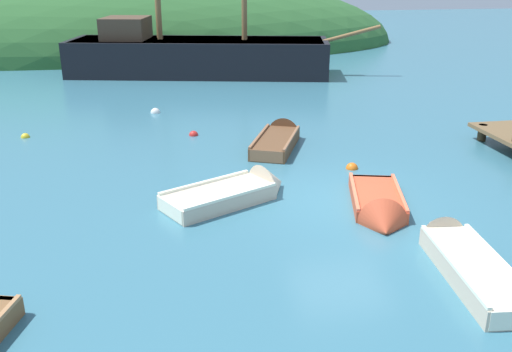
{
  "coord_description": "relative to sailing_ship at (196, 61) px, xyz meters",
  "views": [
    {
      "loc": [
        -4.32,
        -12.15,
        5.41
      ],
      "look_at": [
        -1.91,
        1.56,
        0.21
      ],
      "focal_mm": 39.5,
      "sensor_mm": 36.0,
      "label": 1
    }
  ],
  "objects": [
    {
      "name": "rowboat_near_dock",
      "position": [
        2.86,
        -18.58,
        -0.63
      ],
      "size": [
        1.87,
        3.23,
        1.1
      ],
      "rotation": [
        0.0,
        0.0,
        4.45
      ],
      "color": "#C64C2D",
      "rests_on": "ground"
    },
    {
      "name": "buoy_red",
      "position": [
        -0.96,
        -11.41,
        -0.71
      ],
      "size": [
        0.32,
        0.32,
        0.32
      ],
      "primitive_type": "sphere",
      "color": "red",
      "rests_on": "ground"
    },
    {
      "name": "rowboat_outer_left",
      "position": [
        -0.29,
        -17.18,
        -0.58
      ],
      "size": [
        3.5,
        2.59,
        1.16
      ],
      "rotation": [
        0.0,
        0.0,
        0.48
      ],
      "color": "beige",
      "rests_on": "ground"
    },
    {
      "name": "rowboat_center",
      "position": [
        1.67,
        -12.92,
        -0.58
      ],
      "size": [
        2.33,
        3.57,
        1.05
      ],
      "rotation": [
        0.0,
        0.0,
        1.17
      ],
      "color": "brown",
      "rests_on": "ground"
    },
    {
      "name": "buoy_white",
      "position": [
        -2.22,
        -8.0,
        -0.71
      ],
      "size": [
        0.38,
        0.38,
        0.38
      ],
      "primitive_type": "sphere",
      "color": "white",
      "rests_on": "ground"
    },
    {
      "name": "rowboat_portside",
      "position": [
        3.48,
        -21.24,
        -0.58
      ],
      "size": [
        1.34,
        3.86,
        0.94
      ],
      "rotation": [
        0.0,
        0.0,
        1.47
      ],
      "color": "beige",
      "rests_on": "ground"
    },
    {
      "name": "shore_hill",
      "position": [
        -6.53,
        12.85,
        -0.71
      ],
      "size": [
        44.57,
        20.12,
        10.63
      ],
      "primitive_type": "ellipsoid",
      "color": "#2D602D",
      "rests_on": "ground"
    },
    {
      "name": "sailing_ship",
      "position": [
        0.0,
        0.0,
        0.0
      ],
      "size": [
        16.09,
        6.45,
        12.91
      ],
      "rotation": [
        0.0,
        0.0,
        -0.22
      ],
      "color": "black",
      "rests_on": "ground"
    },
    {
      "name": "ground_plane",
      "position": [
        2.27,
        -17.78,
        -0.71
      ],
      "size": [
        120.0,
        120.0,
        0.0
      ],
      "primitive_type": "plane",
      "color": "teal"
    },
    {
      "name": "buoy_yellow",
      "position": [
        -6.56,
        -10.68,
        -0.71
      ],
      "size": [
        0.29,
        0.29,
        0.29
      ],
      "primitive_type": "sphere",
      "color": "yellow",
      "rests_on": "ground"
    },
    {
      "name": "buoy_orange",
      "position": [
        3.25,
        -15.55,
        -0.71
      ],
      "size": [
        0.34,
        0.34,
        0.34
      ],
      "primitive_type": "sphere",
      "color": "orange",
      "rests_on": "ground"
    }
  ]
}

